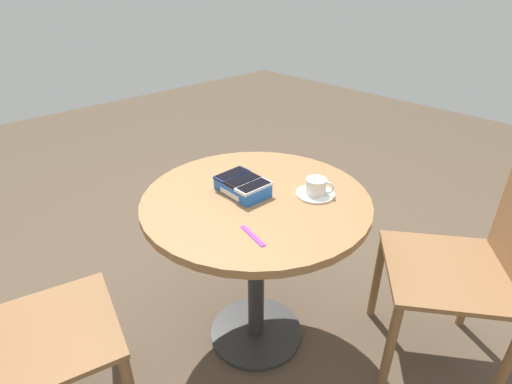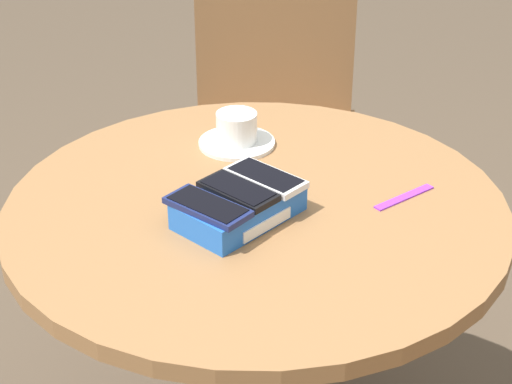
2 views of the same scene
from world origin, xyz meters
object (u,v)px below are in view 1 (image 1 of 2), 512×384
at_px(phone_black, 243,180).
at_px(chair_near_window, 20,340).
at_px(phone_navy, 232,174).
at_px(coffee_cup, 317,186).
at_px(phone_white, 254,187).
at_px(chair_far_side, 467,271).
at_px(phone_box, 242,187).
at_px(lanyard_strap, 253,236).
at_px(round_table, 256,228).
at_px(saucer, 315,194).

bearing_deg(phone_black, chair_near_window, -100.30).
bearing_deg(phone_navy, coffee_cup, 33.76).
bearing_deg(coffee_cup, phone_white, -126.49).
height_order(phone_white, coffee_cup, coffee_cup).
xyz_separation_m(phone_navy, chair_far_side, (0.76, 0.50, -0.30)).
height_order(phone_box, phone_white, phone_white).
bearing_deg(phone_box, phone_black, 64.92).
bearing_deg(chair_far_side, lanyard_strap, -124.34).
height_order(round_table, phone_navy, phone_navy).
relative_size(saucer, lanyard_strap, 1.13).
distance_m(phone_box, lanyard_strap, 0.29).
xyz_separation_m(phone_navy, phone_black, (0.07, -0.00, 0.00)).
xyz_separation_m(round_table, coffee_cup, (0.15, 0.17, 0.18)).
bearing_deg(saucer, lanyard_strap, -84.59).
height_order(chair_near_window, chair_far_side, chair_far_side).
bearing_deg(saucer, phone_black, -137.65).
distance_m(round_table, phone_black, 0.20).
distance_m(round_table, phone_box, 0.17).
bearing_deg(round_table, lanyard_strap, -45.95).
distance_m(phone_navy, chair_far_side, 0.96).
bearing_deg(saucer, phone_box, -137.34).
distance_m(lanyard_strap, chair_far_side, 0.86).
bearing_deg(phone_white, phone_navy, 176.83).
bearing_deg(phone_white, chair_near_window, -104.61).
relative_size(round_table, phone_box, 4.18).
xyz_separation_m(phone_navy, phone_white, (0.13, -0.01, 0.00)).
height_order(phone_box, coffee_cup, coffee_cup).
bearing_deg(round_table, saucer, 50.19).
bearing_deg(chair_far_side, phone_black, -144.11).
bearing_deg(phone_navy, phone_white, -3.17).
bearing_deg(saucer, phone_white, -126.22).
bearing_deg(chair_near_window, phone_black, 79.70).
distance_m(phone_white, saucer, 0.24).
height_order(phone_white, lanyard_strap, phone_white).
distance_m(round_table, phone_navy, 0.23).
distance_m(phone_black, saucer, 0.28).
bearing_deg(chair_far_side, coffee_cup, -147.06).
height_order(phone_black, saucer, phone_black).
distance_m(coffee_cup, chair_near_window, 1.11).
bearing_deg(phone_black, chair_far_side, 35.89).
bearing_deg(phone_navy, lanyard_strap, -29.90).
distance_m(phone_navy, chair_near_window, 0.89).
bearing_deg(round_table, phone_navy, -176.12).
relative_size(phone_black, chair_far_side, 0.16).
relative_size(phone_black, saucer, 0.91).
height_order(round_table, phone_white, phone_white).
distance_m(phone_navy, coffee_cup, 0.33).
bearing_deg(round_table, coffee_cup, 49.94).
distance_m(phone_navy, saucer, 0.33).
bearing_deg(phone_black, saucer, 42.35).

